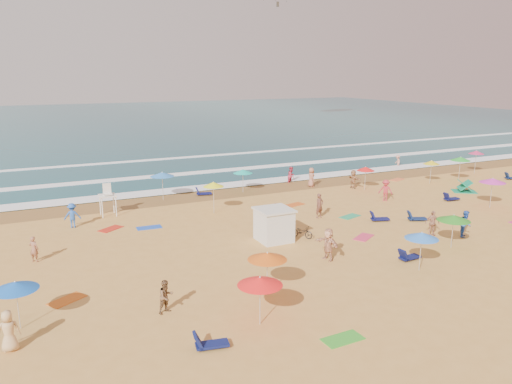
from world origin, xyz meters
name	(u,v)px	position (x,y,z in m)	size (l,w,h in m)	color
ground	(327,227)	(0.00, 0.00, 0.00)	(220.00, 220.00, 0.00)	gold
ocean	(113,122)	(0.00, 84.00, 0.00)	(220.00, 140.00, 0.18)	#0C4756
wet_sand	(252,190)	(0.00, 12.50, 0.01)	(220.00, 220.00, 0.00)	olive
surf_foam	(217,172)	(0.00, 21.32, 0.10)	(200.00, 18.70, 0.05)	white
cabana	(274,226)	(-4.69, -0.93, 1.00)	(2.00, 2.00, 2.00)	silver
cabana_roof	(274,210)	(-4.69, -0.93, 2.06)	(2.20, 2.20, 0.12)	silver
bicycle	(302,232)	(-2.79, -1.23, 0.40)	(0.53, 1.53, 0.80)	black
lifeguard_stand	(108,202)	(-13.31, 9.61, 1.05)	(1.20, 1.20, 2.10)	white
beach_umbrellas	(376,191)	(4.32, 0.18, 2.10)	(46.15, 24.89, 0.73)	yellow
loungers	(406,221)	(5.60, -1.68, 0.17)	(40.01, 25.43, 0.34)	#0F164C
towels	(330,233)	(-0.64, -1.33, 0.01)	(39.13, 24.46, 0.03)	orange
popup_tents	(493,198)	(15.32, -0.92, 0.60)	(6.05, 11.16, 1.20)	#CB2D7A
beachgoers	(286,204)	(-1.14, 3.96, 0.83)	(43.94, 24.96, 2.14)	tan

